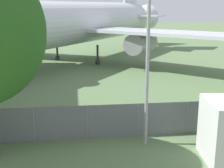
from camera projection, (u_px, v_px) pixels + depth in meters
The scene contains 3 objects.
perimeter_fence at pixel (138, 120), 15.57m from camera, with size 56.07×0.07×1.73m.
airplane at pixel (69, 24), 34.29m from camera, with size 32.46×40.06×13.94m.
light_mast at pixel (148, 37), 13.68m from camera, with size 0.44×0.44×8.38m.
Camera 1 is at (-3.03, -3.51, 6.39)m, focal length 50.00 mm.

